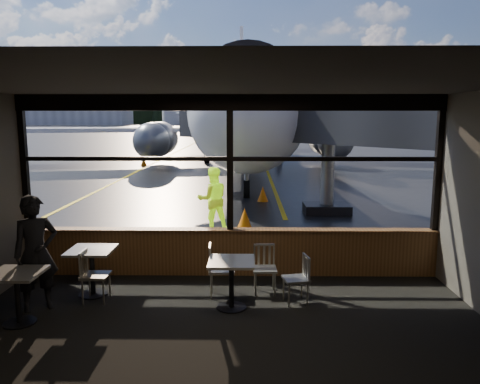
{
  "coord_description": "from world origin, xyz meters",
  "views": [
    {
      "loc": [
        0.32,
        -8.87,
        3.08
      ],
      "look_at": [
        0.18,
        1.0,
        1.5
      ],
      "focal_mm": 35.0,
      "sensor_mm": 36.0,
      "label": 1
    }
  ],
  "objects_px": {
    "cafe_table_near": "(231,285)",
    "cone_extra": "(245,218)",
    "cone_wing": "(144,161)",
    "chair_mid_w": "(96,276)",
    "passenger": "(36,253)",
    "cafe_table_mid": "(92,272)",
    "chair_near_e": "(296,279)",
    "chair_near_n": "(265,270)",
    "ground_crew": "(213,199)",
    "airliner": "(243,73)",
    "jet_bridge": "(354,142)",
    "cafe_table_left": "(18,298)",
    "chair_near_w": "(222,270)",
    "cone_nose": "(263,194)"
  },
  "relations": [
    {
      "from": "chair_mid_w",
      "to": "airliner",
      "type": "bearing_deg",
      "value": 174.52
    },
    {
      "from": "cafe_table_near",
      "to": "chair_near_w",
      "type": "height_order",
      "value": "chair_near_w"
    },
    {
      "from": "airliner",
      "to": "cone_wing",
      "type": "xyz_separation_m",
      "value": [
        -6.36,
        -1.06,
        -5.6
      ]
    },
    {
      "from": "airliner",
      "to": "passenger",
      "type": "xyz_separation_m",
      "value": [
        -3.11,
        -23.62,
        -4.95
      ]
    },
    {
      "from": "cafe_table_near",
      "to": "airliner",
      "type": "bearing_deg",
      "value": 90.02
    },
    {
      "from": "passenger",
      "to": "cone_wing",
      "type": "bearing_deg",
      "value": 63.24
    },
    {
      "from": "chair_near_n",
      "to": "cone_extra",
      "type": "height_order",
      "value": "chair_near_n"
    },
    {
      "from": "passenger",
      "to": "cone_wing",
      "type": "distance_m",
      "value": 22.81
    },
    {
      "from": "chair_mid_w",
      "to": "cone_extra",
      "type": "xyz_separation_m",
      "value": [
        2.47,
        5.44,
        -0.18
      ]
    },
    {
      "from": "chair_near_e",
      "to": "cone_extra",
      "type": "distance_m",
      "value": 5.53
    },
    {
      "from": "chair_mid_w",
      "to": "ground_crew",
      "type": "height_order",
      "value": "ground_crew"
    },
    {
      "from": "chair_near_w",
      "to": "cone_extra",
      "type": "xyz_separation_m",
      "value": [
        0.37,
        5.15,
        -0.19
      ]
    },
    {
      "from": "passenger",
      "to": "cone_extra",
      "type": "bearing_deg",
      "value": 25.19
    },
    {
      "from": "passenger",
      "to": "cone_wing",
      "type": "xyz_separation_m",
      "value": [
        -3.25,
        22.57,
        -0.65
      ]
    },
    {
      "from": "chair_mid_w",
      "to": "passenger",
      "type": "xyz_separation_m",
      "value": [
        -0.83,
        -0.31,
        0.49
      ]
    },
    {
      "from": "cafe_table_mid",
      "to": "chair_near_e",
      "type": "height_order",
      "value": "cafe_table_mid"
    },
    {
      "from": "cafe_table_near",
      "to": "cone_wing",
      "type": "relative_size",
      "value": 1.42
    },
    {
      "from": "jet_bridge",
      "to": "cone_wing",
      "type": "relative_size",
      "value": 18.64
    },
    {
      "from": "chair_near_e",
      "to": "cafe_table_near",
      "type": "bearing_deg",
      "value": 90.78
    },
    {
      "from": "jet_bridge",
      "to": "cafe_table_left",
      "type": "height_order",
      "value": "jet_bridge"
    },
    {
      "from": "cone_wing",
      "to": "chair_mid_w",
      "type": "bearing_deg",
      "value": -79.6
    },
    {
      "from": "cafe_table_near",
      "to": "cone_extra",
      "type": "height_order",
      "value": "cafe_table_near"
    },
    {
      "from": "jet_bridge",
      "to": "cafe_table_near",
      "type": "height_order",
      "value": "jet_bridge"
    },
    {
      "from": "jet_bridge",
      "to": "passenger",
      "type": "relative_size",
      "value": 5.7
    },
    {
      "from": "chair_mid_w",
      "to": "cafe_table_left",
      "type": "bearing_deg",
      "value": -45.77
    },
    {
      "from": "chair_near_w",
      "to": "chair_near_e",
      "type": "bearing_deg",
      "value": 73.17
    },
    {
      "from": "airliner",
      "to": "cafe_table_left",
      "type": "height_order",
      "value": "airliner"
    },
    {
      "from": "jet_bridge",
      "to": "chair_near_n",
      "type": "height_order",
      "value": "jet_bridge"
    },
    {
      "from": "cafe_table_mid",
      "to": "cone_nose",
      "type": "xyz_separation_m",
      "value": [
        3.27,
        9.3,
        -0.14
      ]
    },
    {
      "from": "chair_near_n",
      "to": "cone_wing",
      "type": "xyz_separation_m",
      "value": [
        -6.93,
        21.82,
        -0.14
      ]
    },
    {
      "from": "airliner",
      "to": "cafe_table_left",
      "type": "distance_m",
      "value": 24.99
    },
    {
      "from": "chair_mid_w",
      "to": "cone_nose",
      "type": "xyz_separation_m",
      "value": [
        3.12,
        9.59,
        -0.17
      ]
    },
    {
      "from": "cone_wing",
      "to": "cone_extra",
      "type": "xyz_separation_m",
      "value": [
        6.55,
        -16.81,
        -0.01
      ]
    },
    {
      "from": "chair_near_n",
      "to": "ground_crew",
      "type": "relative_size",
      "value": 0.49
    },
    {
      "from": "cafe_table_near",
      "to": "cone_extra",
      "type": "xyz_separation_m",
      "value": [
        0.18,
        5.69,
        -0.13
      ]
    },
    {
      "from": "chair_near_n",
      "to": "cone_wing",
      "type": "bearing_deg",
      "value": -74.14
    },
    {
      "from": "ground_crew",
      "to": "cone_nose",
      "type": "xyz_separation_m",
      "value": [
        1.52,
        4.56,
        -0.6
      ]
    },
    {
      "from": "cone_wing",
      "to": "chair_near_w",
      "type": "bearing_deg",
      "value": -74.27
    },
    {
      "from": "passenger",
      "to": "cone_extra",
      "type": "xyz_separation_m",
      "value": [
        3.3,
        5.76,
        -0.66
      ]
    },
    {
      "from": "ground_crew",
      "to": "cone_extra",
      "type": "height_order",
      "value": "ground_crew"
    },
    {
      "from": "cafe_table_mid",
      "to": "chair_near_n",
      "type": "xyz_separation_m",
      "value": [
        3.0,
        0.14,
        0.01
      ]
    },
    {
      "from": "chair_near_e",
      "to": "chair_near_n",
      "type": "relative_size",
      "value": 0.97
    },
    {
      "from": "cafe_table_left",
      "to": "chair_mid_w",
      "type": "height_order",
      "value": "chair_mid_w"
    },
    {
      "from": "airliner",
      "to": "chair_near_e",
      "type": "distance_m",
      "value": 23.98
    },
    {
      "from": "chair_near_e",
      "to": "passenger",
      "type": "height_order",
      "value": "passenger"
    },
    {
      "from": "cafe_table_near",
      "to": "ground_crew",
      "type": "relative_size",
      "value": 0.46
    },
    {
      "from": "cafe_table_near",
      "to": "chair_near_e",
      "type": "distance_m",
      "value": 1.09
    },
    {
      "from": "cafe_table_left",
      "to": "airliner",
      "type": "bearing_deg",
      "value": 82.53
    },
    {
      "from": "chair_near_n",
      "to": "chair_mid_w",
      "type": "height_order",
      "value": "chair_mid_w"
    },
    {
      "from": "ground_crew",
      "to": "cone_nose",
      "type": "distance_m",
      "value": 4.85
    }
  ]
}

